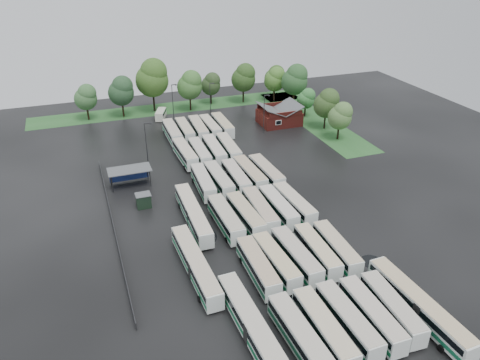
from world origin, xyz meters
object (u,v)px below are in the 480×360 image
object	(u,v)px
brick_building	(279,117)
artic_bus_west_a	(252,326)
minibus	(161,114)
artic_bus_east	(419,306)

from	to	relation	value
brick_building	artic_bus_west_a	xyz separation A→B (m)	(-33.18, -65.68, -0.05)
artic_bus_west_a	minibus	bearing A→B (deg)	84.54
brick_building	minibus	world-z (taller)	brick_building
artic_bus_west_a	artic_bus_east	distance (m)	21.48
artic_bus_east	minibus	world-z (taller)	artic_bus_east
brick_building	minibus	size ratio (longest dim) A/B	1.69
brick_building	artic_bus_east	world-z (taller)	brick_building
minibus	artic_bus_east	bearing A→B (deg)	-57.74
artic_bus_east	brick_building	bearing A→B (deg)	77.79
artic_bus_east	minibus	size ratio (longest dim) A/B	2.96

